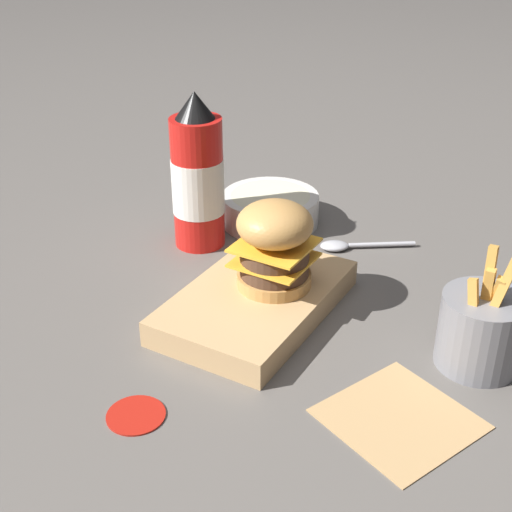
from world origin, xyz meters
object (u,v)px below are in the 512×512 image
object	(u,v)px
ketchup_bottle	(198,179)
side_bowl	(270,208)
spoon	(346,245)
fries_basket	(481,330)
serving_board	(256,301)
burger	(275,244)

from	to	relation	value
ketchup_bottle	side_bowl	distance (m)	0.15
spoon	fries_basket	bearing A→B (deg)	109.54
ketchup_bottle	side_bowl	world-z (taller)	ketchup_bottle
serving_board	ketchup_bottle	distance (m)	0.23
ketchup_bottle	serving_board	bearing A→B (deg)	-126.32
fries_basket	side_bowl	size ratio (longest dim) A/B	0.97
fries_basket	side_bowl	bearing A→B (deg)	62.17
serving_board	fries_basket	xyz separation A→B (m)	(0.04, -0.28, 0.03)
ketchup_bottle	fries_basket	xyz separation A→B (m)	(-0.09, -0.45, -0.06)
burger	spoon	world-z (taller)	burger
serving_board	ketchup_bottle	world-z (taller)	ketchup_bottle
serving_board	spoon	xyz separation A→B (m)	(0.22, -0.03, -0.01)
serving_board	side_bowl	size ratio (longest dim) A/B	1.72
burger	side_bowl	xyz separation A→B (m)	(0.22, 0.13, -0.07)
spoon	side_bowl	bearing A→B (deg)	-42.62
fries_basket	side_bowl	world-z (taller)	fries_basket
burger	side_bowl	bearing A→B (deg)	30.17
serving_board	spoon	size ratio (longest dim) A/B	2.04
burger	serving_board	bearing A→B (deg)	152.35
ketchup_bottle	spoon	xyz separation A→B (m)	(0.09, -0.20, -0.10)
fries_basket	serving_board	bearing A→B (deg)	97.62
fries_basket	spoon	world-z (taller)	fries_basket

